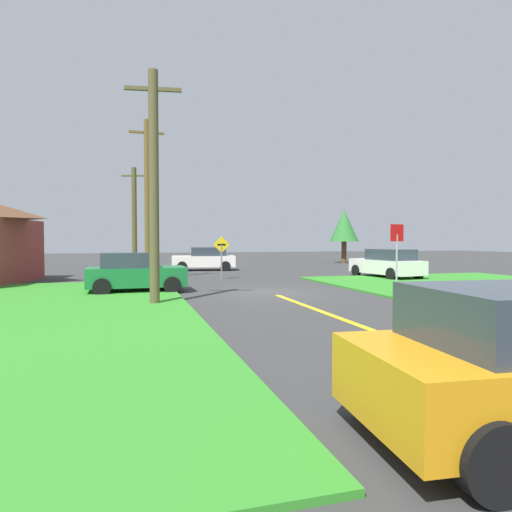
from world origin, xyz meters
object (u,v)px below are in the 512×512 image
at_px(stop_sign, 397,245).
at_px(car_approaching_junction, 205,259).
at_px(direction_sign, 222,253).
at_px(parked_car_near_building, 135,273).
at_px(car_on_crossroad, 387,264).
at_px(utility_pole_mid, 147,198).
at_px(utility_pole_near, 154,185).
at_px(oak_tree_left, 344,226).
at_px(utility_pole_far, 134,217).

distance_m(stop_sign, car_approaching_junction, 16.17).
bearing_deg(direction_sign, stop_sign, -53.61).
xyz_separation_m(parked_car_near_building, car_approaching_junction, (4.93, 12.37, 0.00)).
distance_m(car_on_crossroad, utility_pole_mid, 13.58).
bearing_deg(car_approaching_junction, utility_pole_mid, 66.25).
distance_m(utility_pole_near, utility_pole_mid, 9.42).
bearing_deg(utility_pole_mid, car_approaching_junction, 58.64).
bearing_deg(utility_pole_mid, parked_car_near_building, -97.73).
height_order(stop_sign, direction_sign, stop_sign).
height_order(utility_pole_near, oak_tree_left, utility_pole_near).
bearing_deg(parked_car_near_building, utility_pole_mid, 81.01).
height_order(utility_pole_mid, utility_pole_far, utility_pole_mid).
height_order(stop_sign, utility_pole_near, utility_pole_near).
distance_m(utility_pole_mid, utility_pole_far, 9.44).
xyz_separation_m(car_approaching_junction, utility_pole_far, (-4.71, 2.54, 2.96)).
height_order(parked_car_near_building, utility_pole_mid, utility_pole_mid).
relative_size(utility_pole_far, direction_sign, 3.16).
bearing_deg(oak_tree_left, parked_car_near_building, -135.03).
xyz_separation_m(utility_pole_far, direction_sign, (4.36, -10.08, -2.32)).
bearing_deg(stop_sign, utility_pole_mid, -53.27).
distance_m(stop_sign, utility_pole_far, 20.49).
bearing_deg(utility_pole_far, utility_pole_mid, -86.79).
bearing_deg(direction_sign, utility_pole_far, 113.38).
bearing_deg(utility_pole_far, stop_sign, -60.57).
xyz_separation_m(parked_car_near_building, direction_sign, (4.58, 4.83, 0.64)).
bearing_deg(oak_tree_left, car_approaching_junction, -154.67).
bearing_deg(utility_pole_mid, direction_sign, -9.98).
relative_size(stop_sign, utility_pole_near, 0.37).
height_order(direction_sign, oak_tree_left, oak_tree_left).
bearing_deg(utility_pole_mid, utility_pole_near, -91.04).
xyz_separation_m(stop_sign, parked_car_near_building, (-10.25, 2.87, -1.11)).
bearing_deg(car_approaching_junction, utility_pole_far, -20.76).
xyz_separation_m(utility_pole_near, oak_tree_left, (18.52, 22.98, -0.46)).
height_order(stop_sign, utility_pole_mid, utility_pole_mid).
bearing_deg(car_approaching_junction, utility_pole_near, 82.62).
relative_size(parked_car_near_building, oak_tree_left, 0.79).
bearing_deg(utility_pole_near, car_on_crossroad, 28.61).
distance_m(parked_car_near_building, utility_pole_near, 5.00).
relative_size(car_on_crossroad, oak_tree_left, 0.96).
distance_m(car_approaching_junction, direction_sign, 7.57).
relative_size(car_on_crossroad, car_approaching_junction, 1.05).
relative_size(utility_pole_mid, utility_pole_far, 1.14).
height_order(car_approaching_junction, utility_pole_far, utility_pole_far).
bearing_deg(utility_pole_far, parked_car_near_building, -90.84).
bearing_deg(car_approaching_junction, oak_tree_left, -147.07).
xyz_separation_m(car_approaching_junction, utility_pole_near, (-4.35, -16.27, 3.08)).
height_order(stop_sign, car_on_crossroad, stop_sign).
bearing_deg(direction_sign, parked_car_near_building, -133.46).
relative_size(car_approaching_junction, utility_pole_far, 0.62).
bearing_deg(car_on_crossroad, utility_pole_mid, 73.48).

